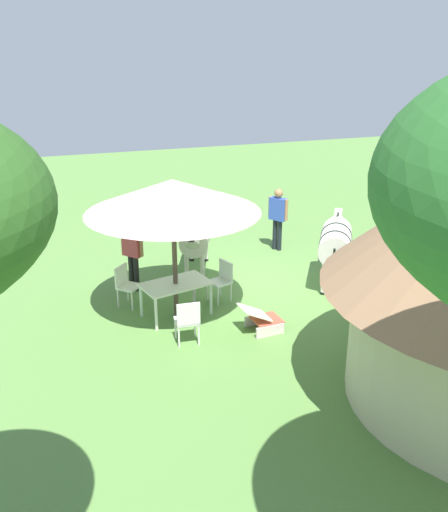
{
  "coord_description": "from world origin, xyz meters",
  "views": [
    {
      "loc": [
        4.4,
        11.15,
        5.43
      ],
      "look_at": [
        0.66,
        0.27,
        1.0
      ],
      "focal_mm": 39.62,
      "sensor_mm": 36.0,
      "label": 1
    }
  ],
  "objects_px": {
    "patio_chair_east_end": "(188,319)",
    "zebra_nearest_camera": "(196,234)",
    "patio_dining_table": "(176,287)",
    "standing_watcher": "(278,214)",
    "patio_chair_near_hut": "(222,278)",
    "zebra_by_umbrella": "(336,242)",
    "shade_umbrella": "(173,196)",
    "guest_beside_umbrella": "(132,248)",
    "patio_chair_west_end": "(126,283)",
    "striped_lounge_chair": "(262,319)"
  },
  "relations": [
    {
      "from": "patio_chair_west_end",
      "to": "standing_watcher",
      "type": "height_order",
      "value": "standing_watcher"
    },
    {
      "from": "guest_beside_umbrella",
      "to": "shade_umbrella",
      "type": "bearing_deg",
      "value": 160.61
    },
    {
      "from": "patio_dining_table",
      "to": "patio_chair_near_hut",
      "type": "bearing_deg",
      "value": -160.26
    },
    {
      "from": "zebra_by_umbrella",
      "to": "standing_watcher",
      "type": "bearing_deg",
      "value": 128.33
    },
    {
      "from": "patio_chair_near_hut",
      "to": "patio_chair_west_end",
      "type": "bearing_deg",
      "value": 58.59
    },
    {
      "from": "shade_umbrella",
      "to": "patio_chair_near_hut",
      "type": "relative_size",
      "value": 3.85
    },
    {
      "from": "standing_watcher",
      "to": "striped_lounge_chair",
      "type": "bearing_deg",
      "value": 120.08
    },
    {
      "from": "shade_umbrella",
      "to": "zebra_by_umbrella",
      "type": "height_order",
      "value": "shade_umbrella"
    },
    {
      "from": "patio_chair_east_end",
      "to": "patio_chair_near_hut",
      "type": "relative_size",
      "value": 1.0
    },
    {
      "from": "patio_chair_east_end",
      "to": "zebra_nearest_camera",
      "type": "xyz_separation_m",
      "value": [
        -1.18,
        -3.45,
        0.44
      ]
    },
    {
      "from": "patio_chair_west_end",
      "to": "striped_lounge_chair",
      "type": "bearing_deg",
      "value": 92.14
    },
    {
      "from": "guest_beside_umbrella",
      "to": "zebra_by_umbrella",
      "type": "distance_m",
      "value": 4.66
    },
    {
      "from": "shade_umbrella",
      "to": "guest_beside_umbrella",
      "type": "bearing_deg",
      "value": -69.71
    },
    {
      "from": "shade_umbrella",
      "to": "patio_chair_west_end",
      "type": "bearing_deg",
      "value": -43.09
    },
    {
      "from": "patio_chair_west_end",
      "to": "zebra_nearest_camera",
      "type": "relative_size",
      "value": 0.4
    },
    {
      "from": "patio_chair_east_end",
      "to": "patio_dining_table",
      "type": "bearing_deg",
      "value": 90.0
    },
    {
      "from": "patio_chair_near_hut",
      "to": "zebra_by_umbrella",
      "type": "relative_size",
      "value": 0.45
    },
    {
      "from": "striped_lounge_chair",
      "to": "zebra_nearest_camera",
      "type": "bearing_deg",
      "value": -178.54
    },
    {
      "from": "patio_chair_east_end",
      "to": "zebra_nearest_camera",
      "type": "distance_m",
      "value": 3.67
    },
    {
      "from": "patio_chair_east_end",
      "to": "zebra_by_umbrella",
      "type": "bearing_deg",
      "value": 26.24
    },
    {
      "from": "shade_umbrella",
      "to": "zebra_by_umbrella",
      "type": "bearing_deg",
      "value": -174.13
    },
    {
      "from": "shade_umbrella",
      "to": "patio_dining_table",
      "type": "height_order",
      "value": "shade_umbrella"
    },
    {
      "from": "shade_umbrella",
      "to": "patio_chair_east_end",
      "type": "bearing_deg",
      "value": 85.86
    },
    {
      "from": "patio_chair_west_end",
      "to": "zebra_by_umbrella",
      "type": "distance_m",
      "value": 4.87
    },
    {
      "from": "patio_dining_table",
      "to": "striped_lounge_chair",
      "type": "bearing_deg",
      "value": 140.46
    },
    {
      "from": "zebra_nearest_camera",
      "to": "guest_beside_umbrella",
      "type": "bearing_deg",
      "value": 41.76
    },
    {
      "from": "patio_dining_table",
      "to": "patio_chair_near_hut",
      "type": "xyz_separation_m",
      "value": [
        -1.16,
        -0.42,
        -0.13
      ]
    },
    {
      "from": "striped_lounge_chair",
      "to": "standing_watcher",
      "type": "bearing_deg",
      "value": 148.06
    },
    {
      "from": "shade_umbrella",
      "to": "patio_chair_east_end",
      "type": "height_order",
      "value": "shade_umbrella"
    },
    {
      "from": "standing_watcher",
      "to": "guest_beside_umbrella",
      "type": "bearing_deg",
      "value": 75.98
    },
    {
      "from": "shade_umbrella",
      "to": "zebra_by_umbrella",
      "type": "xyz_separation_m",
      "value": [
        -3.92,
        -0.4,
        -1.53
      ]
    },
    {
      "from": "patio_dining_table",
      "to": "patio_chair_west_end",
      "type": "bearing_deg",
      "value": -43.09
    },
    {
      "from": "shade_umbrella",
      "to": "guest_beside_umbrella",
      "type": "height_order",
      "value": "shade_umbrella"
    },
    {
      "from": "patio_chair_east_end",
      "to": "patio_chair_near_hut",
      "type": "height_order",
      "value": "same"
    },
    {
      "from": "patio_dining_table",
      "to": "standing_watcher",
      "type": "distance_m",
      "value": 4.7
    },
    {
      "from": "standing_watcher",
      "to": "zebra_nearest_camera",
      "type": "distance_m",
      "value": 2.63
    },
    {
      "from": "guest_beside_umbrella",
      "to": "striped_lounge_chair",
      "type": "xyz_separation_m",
      "value": [
        -2.02,
        2.77,
        -0.77
      ]
    },
    {
      "from": "patio_dining_table",
      "to": "guest_beside_umbrella",
      "type": "height_order",
      "value": "guest_beside_umbrella"
    },
    {
      "from": "patio_chair_west_end",
      "to": "zebra_by_umbrella",
      "type": "bearing_deg",
      "value": 127.92
    },
    {
      "from": "guest_beside_umbrella",
      "to": "zebra_by_umbrella",
      "type": "height_order",
      "value": "guest_beside_umbrella"
    },
    {
      "from": "shade_umbrella",
      "to": "guest_beside_umbrella",
      "type": "relative_size",
      "value": 2.05
    },
    {
      "from": "zebra_nearest_camera",
      "to": "zebra_by_umbrella",
      "type": "distance_m",
      "value": 3.37
    },
    {
      "from": "patio_dining_table",
      "to": "guest_beside_umbrella",
      "type": "distance_m",
      "value": 1.73
    },
    {
      "from": "patio_dining_table",
      "to": "patio_chair_west_end",
      "type": "xyz_separation_m",
      "value": [
        0.9,
        -0.84,
        -0.13
      ]
    },
    {
      "from": "patio_dining_table",
      "to": "patio_chair_west_end",
      "type": "relative_size",
      "value": 1.71
    },
    {
      "from": "striped_lounge_chair",
      "to": "zebra_by_umbrella",
      "type": "xyz_separation_m",
      "value": [
        -2.49,
        -1.59,
        0.81
      ]
    },
    {
      "from": "patio_dining_table",
      "to": "patio_chair_west_end",
      "type": "distance_m",
      "value": 1.24
    },
    {
      "from": "patio_chair_near_hut",
      "to": "standing_watcher",
      "type": "relative_size",
      "value": 0.52
    },
    {
      "from": "standing_watcher",
      "to": "zebra_nearest_camera",
      "type": "xyz_separation_m",
      "value": [
        2.52,
        0.75,
        -0.07
      ]
    },
    {
      "from": "striped_lounge_chair",
      "to": "zebra_nearest_camera",
      "type": "xyz_separation_m",
      "value": [
        0.34,
        -3.41,
        0.71
      ]
    }
  ]
}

